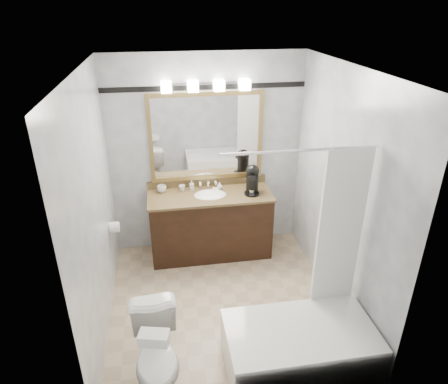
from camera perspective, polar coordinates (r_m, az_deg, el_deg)
The scene contains 15 objects.
room at distance 3.83m, azimuth -0.09°, elevation -1.62°, with size 2.42×2.62×2.52m.
vanity at distance 5.11m, azimuth -1.93°, elevation -4.46°, with size 1.53×0.58×0.97m.
mirror at distance 4.91m, azimuth -2.53°, elevation 7.82°, with size 1.40×0.04×1.10m.
vanity_light_bar at distance 4.70m, azimuth -2.60°, elevation 14.97°, with size 1.02×0.14×0.12m.
accent_stripe at distance 4.77m, azimuth -2.69°, elevation 14.73°, with size 2.40×0.01×0.06m, color black.
bathtub at distance 3.84m, azimuth 10.96°, elevation -20.23°, with size 1.30×0.75×1.96m.
tp_roll at distance 4.68m, azimuth -15.41°, elevation -4.87°, with size 0.12×0.12×0.11m, color white.
toilet at distance 3.61m, azimuth -9.47°, elevation -22.06°, with size 0.40×0.70×0.72m, color white.
tissue_box at distance 3.18m, azimuth -9.97°, elevation -19.83°, with size 0.22×0.12×0.09m, color white.
coffee_maker at distance 4.90m, azimuth 4.07°, elevation 1.94°, with size 0.19×0.24×0.36m.
cup_left at distance 5.02m, azimuth -8.88°, elevation 0.46°, with size 0.11×0.11×0.09m, color white.
cup_right at distance 5.02m, azimuth -6.01°, elevation 0.57°, with size 0.08×0.08×0.07m, color white.
soap_bottle_a at distance 5.04m, azimuth -4.63°, elevation 0.98°, with size 0.05×0.05×0.12m, color white.
soap_bottle_b at distance 5.03m, azimuth -0.64°, elevation 0.90°, with size 0.07×0.07×0.09m, color white.
soap_bar at distance 5.02m, azimuth -1.17°, elevation 0.44°, with size 0.08×0.05×0.03m, color beige.
Camera 1 is at (-0.55, -3.36, 3.02)m, focal length 32.00 mm.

